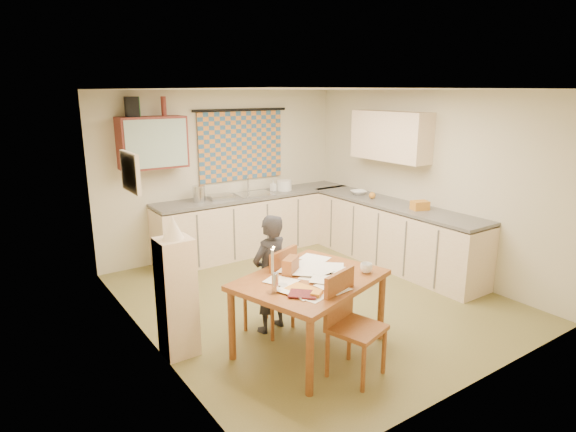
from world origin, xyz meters
TOP-DOWN VIEW (x-y plane):
  - floor at (0.00, 0.00)m, footprint 4.00×4.50m
  - ceiling at (0.00, 0.00)m, footprint 4.00×4.50m
  - wall_back at (0.00, 2.26)m, footprint 4.00×0.02m
  - wall_front at (0.00, -2.26)m, footprint 4.00×0.02m
  - wall_left at (-2.01, 0.00)m, footprint 0.02×4.50m
  - wall_right at (2.01, 0.00)m, footprint 0.02×4.50m
  - window_blind at (0.30, 2.22)m, footprint 1.45×0.03m
  - curtain_rod at (0.30, 2.20)m, footprint 1.60×0.04m
  - wall_cabinet at (-1.15, 2.08)m, footprint 0.90×0.34m
  - wall_cabinet_glass at (-1.15, 1.91)m, footprint 0.84×0.02m
  - upper_cabinet_right at (1.83, 0.55)m, footprint 0.34×1.30m
  - framed_print at (-1.97, 0.40)m, footprint 0.04×0.50m
  - print_canvas at (-1.95, 0.40)m, footprint 0.01×0.42m
  - counter_back at (0.41, 1.95)m, footprint 3.30×0.62m
  - counter_right at (1.70, 0.28)m, footprint 0.62×2.95m
  - stove at (1.70, -0.76)m, footprint 0.57×0.57m
  - sink at (0.37, 1.95)m, footprint 0.60×0.52m
  - tap at (0.35, 2.13)m, footprint 0.04×0.04m
  - dish_rack at (-0.21, 1.95)m, footprint 0.39×0.35m
  - kettle at (-0.56, 1.95)m, footprint 0.23×0.23m
  - mixing_bowl at (0.92, 1.95)m, footprint 0.28×0.28m
  - soap_bottle at (0.74, 2.00)m, footprint 0.13×0.13m
  - bowl at (1.70, 1.03)m, footprint 0.39×0.39m
  - orange_bag at (1.70, -0.18)m, footprint 0.26×0.22m
  - fruit_orange at (1.65, 0.68)m, footprint 0.10×0.10m
  - speaker at (-1.39, 2.08)m, footprint 0.19×0.22m
  - bottle_green at (-1.32, 2.08)m, footprint 0.07×0.07m
  - bottle_brown at (-0.96, 2.08)m, footprint 0.09×0.09m
  - dining_table at (-0.74, -0.96)m, footprint 1.59×1.37m
  - chair_far at (-0.85, -0.41)m, footprint 0.54×0.54m
  - chair_near at (-0.69, -1.54)m, footprint 0.53×0.53m
  - person at (-0.85, -0.40)m, footprint 0.60×0.51m
  - shelf_stand at (-1.84, -0.32)m, footprint 0.32×0.30m
  - lampshade at (-1.84, -0.32)m, footprint 0.20×0.20m
  - letter_rack at (-0.83, -0.76)m, footprint 0.24×0.21m
  - mug at (-0.21, -1.16)m, footprint 0.24×0.24m
  - magazine at (-1.11, -1.32)m, footprint 0.43×0.43m
  - book at (-1.09, -1.19)m, footprint 0.34×0.38m
  - orange_box at (-0.95, -1.33)m, footprint 0.14×0.14m
  - eyeglasses at (-0.51, -1.22)m, footprint 0.13×0.11m
  - candle_holder at (-1.21, -1.06)m, footprint 0.07×0.07m
  - candle at (-1.23, -1.05)m, footprint 0.03×0.03m
  - candle_flame at (-1.21, -1.04)m, footprint 0.02×0.02m
  - papers at (-0.72, -0.94)m, footprint 1.00×1.08m

SIDE VIEW (x-z plane):
  - floor at x=0.00m, z-range -0.02..0.00m
  - chair_far at x=-0.85m, z-range -0.18..0.76m
  - chair_near at x=-0.69m, z-range -0.18..0.76m
  - dining_table at x=-0.74m, z-range 0.00..0.75m
  - stove at x=1.70m, z-range 0.00..0.89m
  - counter_right at x=1.70m, z-range -0.01..0.91m
  - counter_back at x=0.41m, z-range -0.01..0.91m
  - shelf_stand at x=-1.84m, z-range 0.00..1.17m
  - person at x=-0.85m, z-range 0.00..1.27m
  - eyeglasses at x=-0.51m, z-range 0.75..0.77m
  - book at x=-1.09m, z-range 0.75..0.77m
  - magazine at x=-1.11m, z-range 0.75..0.77m
  - papers at x=-0.72m, z-range 0.75..0.77m
  - orange_box at x=-0.95m, z-range 0.75..0.79m
  - mug at x=-0.21m, z-range 0.75..0.85m
  - letter_rack at x=-0.83m, z-range 0.75..0.91m
  - candle_holder at x=-1.21m, z-range 0.75..0.93m
  - sink at x=0.37m, z-range 0.83..0.93m
  - bowl at x=1.70m, z-range 0.92..0.98m
  - dish_rack at x=-0.21m, z-range 0.92..0.98m
  - fruit_orange at x=1.65m, z-range 0.92..1.02m
  - orange_bag at x=1.70m, z-range 0.92..1.04m
  - mixing_bowl at x=0.92m, z-range 0.92..1.08m
  - soap_bottle at x=0.74m, z-range 0.92..1.09m
  - kettle at x=-0.56m, z-range 0.92..1.16m
  - candle at x=-1.23m, z-range 0.93..1.15m
  - tap at x=0.35m, z-range 0.92..1.20m
  - candle_flame at x=-1.21m, z-range 1.15..1.17m
  - wall_back at x=0.00m, z-range 0.00..2.50m
  - wall_front at x=0.00m, z-range 0.00..2.50m
  - wall_left at x=-2.01m, z-range 0.00..2.50m
  - wall_right at x=2.01m, z-range 0.00..2.50m
  - lampshade at x=-1.84m, z-range 1.17..1.39m
  - window_blind at x=0.30m, z-range 1.12..2.17m
  - framed_print at x=-1.97m, z-range 1.50..1.90m
  - print_canvas at x=-1.95m, z-range 1.54..1.86m
  - wall_cabinet at x=-1.15m, z-range 1.45..2.15m
  - wall_cabinet_glass at x=-1.15m, z-range 1.48..2.12m
  - upper_cabinet_right at x=1.83m, z-range 1.50..2.20m
  - curtain_rod at x=0.30m, z-range 2.18..2.22m
  - speaker at x=-1.39m, z-range 2.15..2.41m
  - bottle_green at x=-1.32m, z-range 2.15..2.41m
  - bottle_brown at x=-0.96m, z-range 2.15..2.41m
  - ceiling at x=0.00m, z-range 2.50..2.52m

